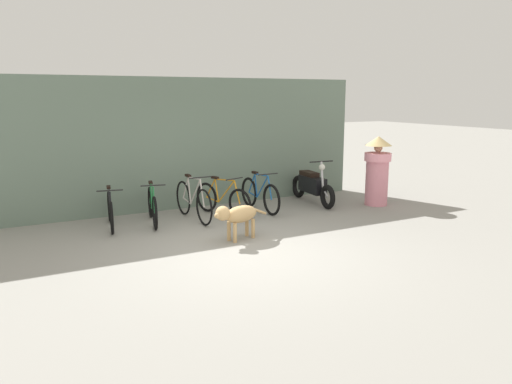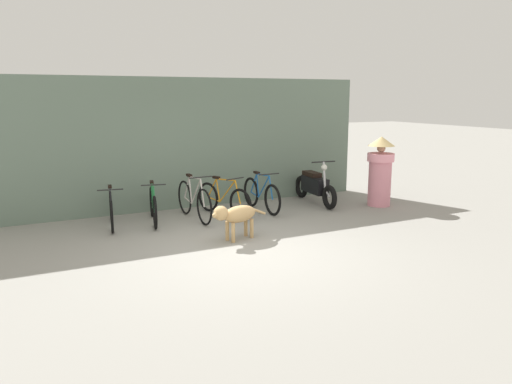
{
  "view_description": "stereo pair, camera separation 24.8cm",
  "coord_description": "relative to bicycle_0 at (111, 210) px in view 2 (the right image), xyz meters",
  "views": [
    {
      "loc": [
        -3.46,
        -6.83,
        2.47
      ],
      "look_at": [
        0.96,
        1.36,
        0.65
      ],
      "focal_mm": 35.0,
      "sensor_mm": 36.0,
      "label": 1
    },
    {
      "loc": [
        -3.24,
        -6.95,
        2.47
      ],
      "look_at": [
        0.96,
        1.36,
        0.65
      ],
      "focal_mm": 35.0,
      "sensor_mm": 36.0,
      "label": 2
    }
  ],
  "objects": [
    {
      "name": "bicycle_0",
      "position": [
        0.0,
        0.0,
        0.0
      ],
      "size": [
        0.46,
        1.58,
        0.79
      ],
      "rotation": [
        0.0,
        0.0,
        -1.74
      ],
      "color": "black",
      "rests_on": "ground"
    },
    {
      "name": "ground_plane",
      "position": [
        1.54,
        -2.52,
        -0.32
      ],
      "size": [
        60.0,
        60.0,
        0.0
      ],
      "primitive_type": "plane",
      "color": "gray"
    },
    {
      "name": "shop_wall_back",
      "position": [
        1.54,
        0.99,
        1.1
      ],
      "size": [
        9.28,
        0.2,
        2.84
      ],
      "color": "slate",
      "rests_on": "ground"
    },
    {
      "name": "person_in_robes",
      "position": [
        5.78,
        -0.85,
        0.5
      ],
      "size": [
        0.83,
        0.83,
        1.56
      ],
      "rotation": [
        0.0,
        0.0,
        3.79
      ],
      "color": "pink",
      "rests_on": "ground"
    },
    {
      "name": "bicycle_4",
      "position": [
        3.15,
        -0.13,
        0.03
      ],
      "size": [
        0.46,
        1.64,
        0.86
      ],
      "rotation": [
        0.0,
        0.0,
        -1.56
      ],
      "color": "black",
      "rests_on": "ground"
    },
    {
      "name": "bicycle_2",
      "position": [
        1.6,
        -0.18,
        0.06
      ],
      "size": [
        0.46,
        1.75,
        0.92
      ],
      "rotation": [
        0.0,
        0.0,
        -1.54
      ],
      "color": "black",
      "rests_on": "ground"
    },
    {
      "name": "motorcycle",
      "position": [
        4.6,
        -0.01,
        0.07
      ],
      "size": [
        0.58,
        1.92,
        1.03
      ],
      "rotation": [
        0.0,
        0.0,
        -1.67
      ],
      "color": "black",
      "rests_on": "ground"
    },
    {
      "name": "bicycle_1",
      "position": [
        0.79,
        -0.07,
        0.01
      ],
      "size": [
        0.49,
        1.61,
        0.83
      ],
      "rotation": [
        0.0,
        0.0,
        -1.78
      ],
      "color": "black",
      "rests_on": "ground"
    },
    {
      "name": "bicycle_3",
      "position": [
        2.26,
        -0.13,
        0.01
      ],
      "size": [
        0.61,
        1.58,
        0.83
      ],
      "rotation": [
        0.0,
        0.0,
        -1.25
      ],
      "color": "black",
      "rests_on": "ground"
    },
    {
      "name": "stray_dog",
      "position": [
        1.74,
        -1.9,
        0.12
      ],
      "size": [
        1.17,
        0.5,
        0.65
      ],
      "rotation": [
        0.0,
        0.0,
        3.41
      ],
      "color": "tan",
      "rests_on": "ground"
    }
  ]
}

